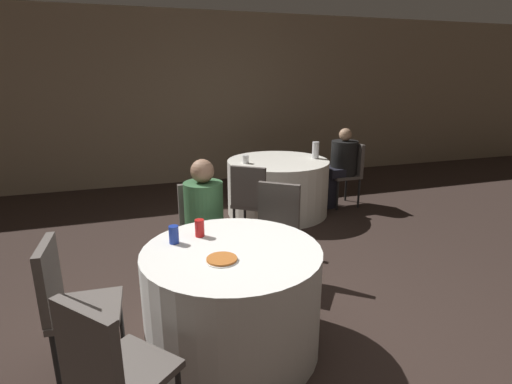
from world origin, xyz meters
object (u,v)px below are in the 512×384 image
(table_near, at_px, (233,299))
(bottle_far, at_px, (316,150))
(chair_near_west, at_px, (69,297))
(person_black_shirt, at_px, (339,166))
(soda_can_blue, at_px, (174,235))
(soda_can_red, at_px, (200,228))
(person_green_jacket, at_px, (206,226))
(table_far, at_px, (278,187))
(chair_near_southwest, at_px, (108,367))
(chair_near_north, at_px, (202,224))
(pizza_plate_near, at_px, (222,259))
(chair_far_east, at_px, (349,168))
(chair_near_northeast, at_px, (276,224))
(chair_far_southwest, at_px, (251,197))

(table_near, bearing_deg, bottle_far, 53.78)
(chair_near_west, bearing_deg, person_black_shirt, 130.47)
(person_black_shirt, xyz_separation_m, soda_can_blue, (-2.55, -2.30, 0.21))
(soda_can_red, bearing_deg, person_green_jacket, 75.10)
(table_far, relative_size, person_black_shirt, 1.21)
(chair_near_west, distance_m, person_green_jacket, 1.26)
(chair_near_southwest, height_order, person_black_shirt, person_black_shirt)
(table_far, height_order, chair_near_north, chair_near_north)
(pizza_plate_near, distance_m, soda_can_blue, 0.43)
(chair_near_west, height_order, pizza_plate_near, chair_near_west)
(person_black_shirt, relative_size, pizza_plate_near, 5.32)
(chair_near_southwest, bearing_deg, chair_far_east, 94.55)
(chair_far_east, xyz_separation_m, person_green_jacket, (-2.38, -1.69, 0.04))
(chair_near_north, bearing_deg, table_near, 90.00)
(person_green_jacket, bearing_deg, pizza_plate_near, 84.17)
(table_far, height_order, pizza_plate_near, pizza_plate_near)
(chair_near_northeast, height_order, soda_can_red, chair_near_northeast)
(pizza_plate_near, relative_size, soda_can_red, 1.70)
(person_black_shirt, bearing_deg, chair_far_east, -90.00)
(soda_can_blue, height_order, bottle_far, bottle_far)
(chair_near_west, bearing_deg, chair_far_southwest, 136.97)
(pizza_plate_near, bearing_deg, table_near, 54.18)
(chair_near_west, distance_m, chair_near_northeast, 1.77)
(chair_near_west, xyz_separation_m, chair_near_north, (0.99, 0.95, 0.00))
(chair_near_northeast, distance_m, bottle_far, 2.07)
(chair_far_east, bearing_deg, chair_near_west, 125.47)
(chair_near_west, distance_m, soda_can_blue, 0.72)
(chair_near_north, height_order, chair_far_southwest, same)
(person_black_shirt, xyz_separation_m, pizza_plate_near, (-2.31, -2.65, 0.16))
(chair_near_west, bearing_deg, table_far, 139.95)
(chair_far_east, relative_size, chair_far_southwest, 1.00)
(person_green_jacket, distance_m, bottle_far, 2.45)
(soda_can_blue, bearing_deg, bottle_far, 46.28)
(pizza_plate_near, xyz_separation_m, soda_can_red, (-0.06, 0.42, 0.05))
(chair_near_west, height_order, soda_can_blue, chair_near_west)
(soda_can_blue, xyz_separation_m, bottle_far, (2.14, 2.24, 0.05))
(person_green_jacket, distance_m, soda_can_blue, 0.73)
(soda_can_blue, distance_m, bottle_far, 3.10)
(chair_near_west, relative_size, soda_can_red, 7.30)
(table_far, xyz_separation_m, chair_near_northeast, (-0.68, -1.71, 0.17))
(person_green_jacket, bearing_deg, chair_far_east, -145.23)
(table_near, height_order, bottle_far, bottle_far)
(table_far, bearing_deg, chair_near_northeast, -111.62)
(table_far, relative_size, pizza_plate_near, 6.46)
(chair_near_southwest, relative_size, person_green_jacket, 0.78)
(pizza_plate_near, bearing_deg, chair_near_northeast, 52.80)
(table_far, bearing_deg, table_near, -117.16)
(soda_can_blue, bearing_deg, chair_far_southwest, 55.29)
(chair_far_southwest, bearing_deg, chair_near_north, -98.95)
(pizza_plate_near, height_order, soda_can_blue, soda_can_blue)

